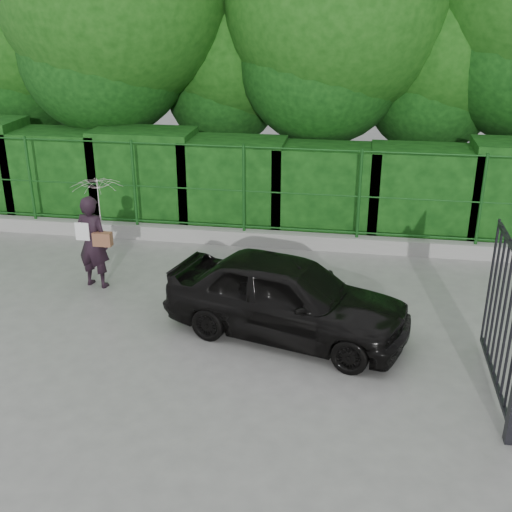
# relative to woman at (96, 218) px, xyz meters

# --- Properties ---
(ground) EXTENTS (80.00, 80.00, 0.00)m
(ground) POSITION_rel_woman_xyz_m (1.75, -2.13, -1.27)
(ground) COLOR gray
(kerb) EXTENTS (14.00, 0.25, 0.30)m
(kerb) POSITION_rel_woman_xyz_m (1.75, 2.37, -1.12)
(kerb) COLOR #9E9E99
(kerb) RESTS_ON ground
(fence) EXTENTS (14.13, 0.06, 1.80)m
(fence) POSITION_rel_woman_xyz_m (1.97, 2.37, -0.07)
(fence) COLOR #144715
(fence) RESTS_ON kerb
(hedge) EXTENTS (14.20, 1.20, 2.22)m
(hedge) POSITION_rel_woman_xyz_m (1.65, 3.37, -0.25)
(hedge) COLOR black
(hedge) RESTS_ON ground
(trees) EXTENTS (17.10, 6.15, 8.08)m
(trees) POSITION_rel_woman_xyz_m (2.89, 5.60, 3.34)
(trees) COLOR black
(trees) RESTS_ON ground
(woman) EXTENTS (0.92, 0.88, 1.97)m
(woman) POSITION_rel_woman_xyz_m (0.00, 0.00, 0.00)
(woman) COLOR black
(woman) RESTS_ON ground
(car) EXTENTS (3.96, 2.41, 1.26)m
(car) POSITION_rel_woman_xyz_m (3.46, -1.22, -0.64)
(car) COLOR black
(car) RESTS_ON ground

